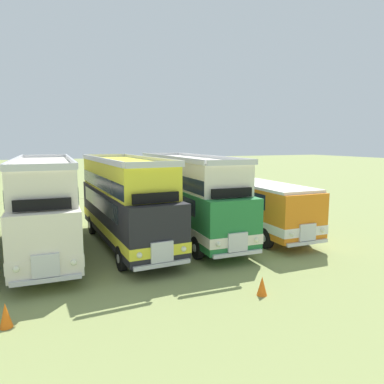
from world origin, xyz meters
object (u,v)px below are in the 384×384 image
Objects in this scene: bus_fifth_in_row at (250,202)px; cone_near_end at (6,315)px; bus_fourth_in_row at (188,193)px; bus_second_in_row at (46,203)px; bus_third_in_row at (125,200)px; cone_mid_row at (262,286)px.

cone_near_end is (-12.39, -7.03, -1.38)m from bus_fifth_in_row.
cone_near_end is at bearing -138.51° from bus_fourth_in_row.
bus_second_in_row is 0.95× the size of bus_fourth_in_row.
bus_third_in_row is 14.04× the size of cone_near_end.
bus_fifth_in_row reaches higher than cone_near_end.
cone_near_end is at bearing -125.66° from bus_third_in_row.
bus_second_in_row reaches higher than cone_near_end.
bus_second_in_row is at bearing -177.36° from bus_fourth_in_row.
bus_third_in_row is at bearing -6.80° from bus_second_in_row.
bus_fifth_in_row is at bearing 29.56° from cone_near_end.
bus_third_in_row is 15.30× the size of cone_mid_row.
bus_fifth_in_row is 13.76× the size of cone_near_end.
cone_mid_row is (6.74, -8.29, -2.02)m from bus_second_in_row.
bus_second_in_row is 16.34× the size of cone_mid_row.
bus_third_in_row is 7.48m from bus_fifth_in_row.
cone_near_end is (-4.94, -6.88, -1.99)m from bus_third_in_row.
bus_fourth_in_row is at bearing 2.64° from bus_second_in_row.
cone_mid_row is (-4.43, -7.99, -1.41)m from bus_fifth_in_row.
cone_near_end is 1.09× the size of cone_mid_row.
cone_near_end is (-8.67, -7.67, -2.00)m from bus_fourth_in_row.
bus_fifth_in_row reaches higher than cone_mid_row.
bus_third_in_row is 0.88× the size of bus_fourth_in_row.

